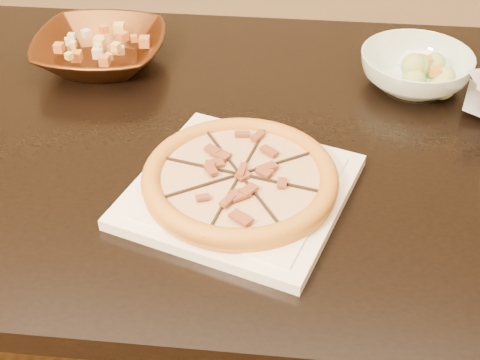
{
  "coord_description": "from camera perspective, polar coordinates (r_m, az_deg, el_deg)",
  "views": [
    {
      "loc": [
        0.25,
        -0.79,
        1.4
      ],
      "look_at": [
        0.15,
        -0.04,
        0.78
      ],
      "focal_mm": 50.0,
      "sensor_mm": 36.0,
      "label": 1
    }
  ],
  "objects": [
    {
      "name": "dining_table",
      "position": [
        1.21,
        -5.08,
        0.35
      ],
      "size": [
        1.41,
        0.92,
        0.75
      ],
      "color": "black",
      "rests_on": "floor"
    },
    {
      "name": "plate",
      "position": [
        0.99,
        0.0,
        -0.87
      ],
      "size": [
        0.38,
        0.38,
        0.02
      ],
      "color": "white",
      "rests_on": "dining_table"
    },
    {
      "name": "pizza",
      "position": [
        0.98,
        -0.0,
        0.18
      ],
      "size": [
        0.29,
        0.29,
        0.03
      ],
      "color": "#C47128",
      "rests_on": "plate"
    },
    {
      "name": "bronze_bowl",
      "position": [
        1.34,
        -11.8,
        10.75
      ],
      "size": [
        0.26,
        0.26,
        0.06
      ],
      "primitive_type": "imported",
      "rotation": [
        0.0,
        0.0,
        0.04
      ],
      "color": "#582F14",
      "rests_on": "dining_table"
    },
    {
      "name": "mixed_dish",
      "position": [
        1.32,
        -12.11,
        12.44
      ],
      "size": [
        0.11,
        0.12,
        0.03
      ],
      "color": "beige",
      "rests_on": "bronze_bowl"
    },
    {
      "name": "salad_bowl",
      "position": [
        1.29,
        14.73,
        9.09
      ],
      "size": [
        0.24,
        0.24,
        0.06
      ],
      "primitive_type": "imported",
      "rotation": [
        0.0,
        0.0,
        -0.19
      ],
      "color": "white",
      "rests_on": "dining_table"
    },
    {
      "name": "salad",
      "position": [
        1.26,
        15.06,
        11.05
      ],
      "size": [
        0.08,
        0.11,
        0.04
      ],
      "color": "#A6BA66",
      "rests_on": "salad_bowl"
    }
  ]
}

